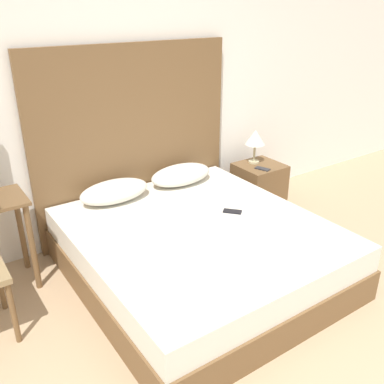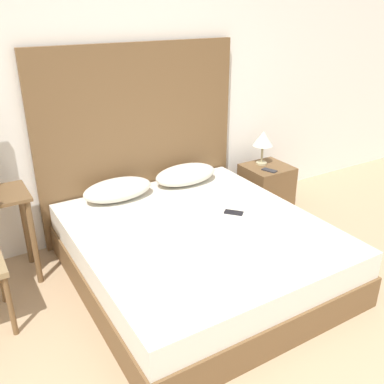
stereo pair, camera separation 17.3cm
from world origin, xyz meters
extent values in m
cube|color=white|center=(0.00, 2.72, 1.35)|extent=(10.00, 0.06, 2.70)
cube|color=brown|center=(0.06, 1.63, 0.12)|extent=(1.82, 1.98, 0.25)
cube|color=silver|center=(0.06, 1.63, 0.35)|extent=(1.78, 1.94, 0.21)
cube|color=brown|center=(0.06, 2.65, 0.86)|extent=(1.91, 0.05, 1.72)
ellipsoid|color=silver|center=(-0.28, 2.41, 0.54)|extent=(0.61, 0.32, 0.18)
ellipsoid|color=silver|center=(0.40, 2.41, 0.54)|extent=(0.61, 0.32, 0.18)
cube|color=black|center=(0.43, 1.67, 0.46)|extent=(0.15, 0.16, 0.01)
cube|color=brown|center=(1.35, 2.34, 0.23)|extent=(0.46, 0.43, 0.46)
cylinder|color=tan|center=(1.34, 2.43, 0.47)|extent=(0.11, 0.11, 0.02)
cylinder|color=tan|center=(1.34, 2.43, 0.57)|extent=(0.02, 0.02, 0.18)
cone|color=silver|center=(1.34, 2.43, 0.74)|extent=(0.21, 0.21, 0.15)
cube|color=#232328|center=(1.28, 2.24, 0.47)|extent=(0.12, 0.16, 0.01)
cylinder|color=brown|center=(-1.05, 2.20, 0.35)|extent=(0.04, 0.04, 0.71)
cylinder|color=brown|center=(-1.05, 2.53, 0.35)|extent=(0.04, 0.04, 0.71)
cylinder|color=brown|center=(-1.33, 1.69, 0.23)|extent=(0.04, 0.04, 0.46)
cylinder|color=brown|center=(-1.33, 2.09, 0.23)|extent=(0.04, 0.04, 0.46)
camera|label=1|loc=(-1.61, -0.72, 2.03)|focal=40.00mm
camera|label=2|loc=(-1.46, -0.81, 2.03)|focal=40.00mm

